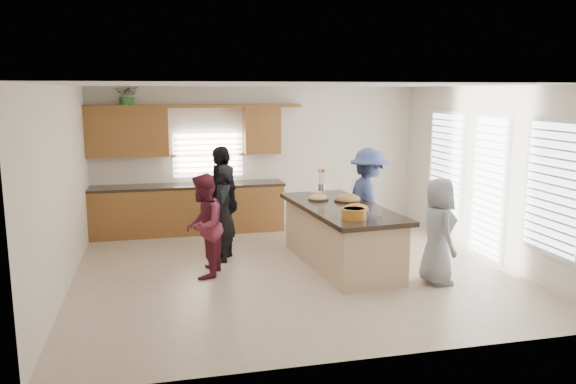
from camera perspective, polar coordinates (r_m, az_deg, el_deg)
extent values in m
plane|color=beige|center=(8.72, 0.56, -7.91)|extent=(6.50, 6.50, 0.00)
cube|color=silver|center=(11.30, -3.07, 3.55)|extent=(6.50, 0.02, 2.80)
cube|color=silver|center=(5.58, 7.98, -3.53)|extent=(6.50, 0.02, 2.80)
cube|color=silver|center=(8.25, -21.91, 0.31)|extent=(0.02, 6.00, 2.80)
cube|color=silver|center=(9.69, 19.60, 1.84)|extent=(0.02, 6.00, 2.80)
cube|color=white|center=(8.28, 0.60, 10.82)|extent=(6.50, 6.00, 0.02)
cube|color=brown|center=(10.99, -10.07, -1.82)|extent=(3.65, 0.62, 0.90)
cube|color=black|center=(10.90, -10.14, 0.63)|extent=(3.70, 0.65, 0.05)
cube|color=brown|center=(10.90, -16.03, 5.82)|extent=(1.50, 0.36, 0.90)
cube|color=brown|center=(11.08, -2.67, 6.27)|extent=(0.70, 0.36, 0.90)
cube|color=brown|center=(10.89, -9.37, 8.61)|extent=(4.05, 0.40, 0.06)
cube|color=brown|center=(11.12, -8.12, 3.74)|extent=(1.35, 0.08, 0.85)
cube|color=white|center=(10.77, 15.75, 2.98)|extent=(0.06, 1.10, 1.75)
cube|color=white|center=(9.62, 19.69, 0.42)|extent=(0.06, 0.85, 2.25)
cube|color=white|center=(8.38, 25.33, 0.38)|extent=(0.06, 1.10, 1.75)
cube|color=tan|center=(8.90, 5.38, -4.63)|extent=(1.22, 2.58, 0.88)
cube|color=black|center=(8.79, 5.43, -1.63)|extent=(1.38, 2.79, 0.07)
cube|color=black|center=(9.01, 5.34, -7.09)|extent=(1.13, 2.49, 0.08)
cylinder|color=black|center=(8.40, 6.91, -1.89)|extent=(0.43, 0.43, 0.02)
ellipsoid|color=#B67539|center=(8.40, 6.91, -1.77)|extent=(0.39, 0.39, 0.17)
cylinder|color=black|center=(9.17, 6.11, -0.84)|extent=(0.46, 0.46, 0.02)
ellipsoid|color=#B67539|center=(9.16, 6.12, -0.74)|extent=(0.41, 0.41, 0.18)
cylinder|color=black|center=(9.23, 3.09, -0.73)|extent=(0.35, 0.35, 0.02)
ellipsoid|color=tan|center=(9.23, 3.09, -0.62)|extent=(0.31, 0.31, 0.14)
cylinder|color=#B87021|center=(7.91, 6.70, -2.18)|extent=(0.35, 0.35, 0.15)
cylinder|color=beige|center=(7.90, 6.71, -1.80)|extent=(0.29, 0.29, 0.04)
cylinder|color=white|center=(8.13, 9.31, -2.09)|extent=(0.08, 0.08, 0.10)
cylinder|color=#A489C7|center=(9.68, 2.97, -0.13)|extent=(0.21, 0.21, 0.05)
cylinder|color=silver|center=(9.96, 3.44, 0.43)|extent=(0.12, 0.12, 0.14)
imported|color=#35772F|center=(10.87, -15.95, 9.45)|extent=(0.50, 0.46, 0.48)
imported|color=black|center=(9.05, -6.62, -2.17)|extent=(0.48, 0.63, 1.56)
imported|color=maroon|center=(8.31, -8.58, -3.43)|extent=(0.79, 0.89, 1.54)
imported|color=black|center=(9.36, -6.71, -0.91)|extent=(0.70, 1.15, 1.83)
imported|color=navy|center=(9.55, 8.16, -0.89)|extent=(0.69, 1.17, 1.78)
imported|color=gray|center=(8.23, 15.00, -3.87)|extent=(0.54, 0.78, 1.52)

